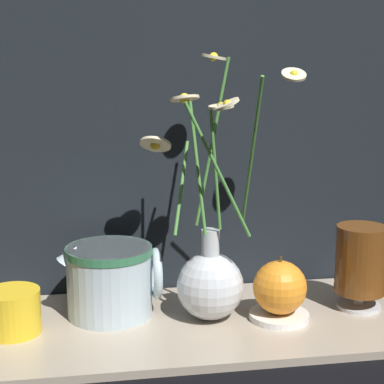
{
  "coord_description": "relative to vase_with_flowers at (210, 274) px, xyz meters",
  "views": [
    {
      "loc": [
        -0.14,
        -0.91,
        0.41
      ],
      "look_at": [
        0.01,
        0.0,
        0.21
      ],
      "focal_mm": 60.0,
      "sensor_mm": 36.0,
      "label": 1
    }
  ],
  "objects": [
    {
      "name": "ground_plane",
      "position": [
        -0.04,
        -0.01,
        -0.08
      ],
      "size": [
        6.0,
        6.0,
        0.0
      ],
      "primitive_type": "plane",
      "color": "black"
    },
    {
      "name": "saucer_plate",
      "position": [
        0.1,
        -0.02,
        -0.07
      ],
      "size": [
        0.09,
        0.09,
        0.01
      ],
      "color": "white",
      "rests_on": "shelf"
    },
    {
      "name": "orange_fruit",
      "position": [
        0.1,
        -0.02,
        -0.02
      ],
      "size": [
        0.08,
        0.08,
        0.09
      ],
      "color": "orange",
      "rests_on": "saucer_plate"
    },
    {
      "name": "shelf",
      "position": [
        -0.04,
        -0.01,
        -0.08
      ],
      "size": [
        0.72,
        0.3,
        0.01
      ],
      "color": "tan",
      "rests_on": "ground_plane"
    },
    {
      "name": "ceramic_pitcher",
      "position": [
        -0.15,
        0.04,
        -0.01
      ],
      "size": [
        0.16,
        0.13,
        0.12
      ],
      "color": "silver",
      "rests_on": "shelf"
    },
    {
      "name": "yellow_mug",
      "position": [
        -0.3,
        -0.01,
        -0.04
      ],
      "size": [
        0.09,
        0.08,
        0.06
      ],
      "color": "yellow",
      "rests_on": "shelf"
    },
    {
      "name": "tea_glass",
      "position": [
        0.24,
        0.0,
        0.01
      ],
      "size": [
        0.08,
        0.08,
        0.14
      ],
      "color": "silver",
      "rests_on": "shelf"
    },
    {
      "name": "vase_with_flowers",
      "position": [
        0.0,
        0.0,
        0.0
      ],
      "size": [
        0.25,
        0.18,
        0.4
      ],
      "color": "silver",
      "rests_on": "shelf"
    }
  ]
}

